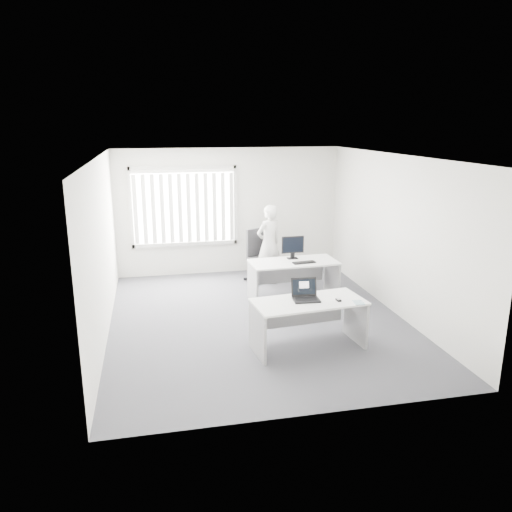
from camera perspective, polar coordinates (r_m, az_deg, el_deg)
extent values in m
plane|color=#585961|center=(8.76, 0.15, -7.27)|extent=(6.00, 6.00, 0.00)
cube|color=silver|center=(11.22, -3.09, 5.12)|extent=(5.00, 0.02, 2.80)
cube|color=silver|center=(5.56, 6.72, -5.32)|extent=(5.00, 0.02, 2.80)
cube|color=silver|center=(8.19, -17.20, 0.76)|extent=(0.02, 6.00, 2.80)
cube|color=silver|center=(9.18, 15.61, 2.36)|extent=(0.02, 6.00, 2.80)
cube|color=white|center=(8.13, 0.16, 11.33)|extent=(5.00, 6.00, 0.02)
cube|color=#B9B9B4|center=(11.05, -8.22, 5.62)|extent=(2.32, 0.06, 1.76)
cube|color=white|center=(7.49, 6.05, -5.23)|extent=(1.73, 0.95, 0.03)
cube|color=gray|center=(7.36, 0.16, -8.70)|extent=(0.12, 0.71, 0.72)
cube|color=gray|center=(7.98, 11.32, -7.08)|extent=(0.12, 0.71, 0.72)
cube|color=white|center=(9.57, 4.32, -0.69)|extent=(1.69, 0.84, 0.03)
cube|color=gray|center=(9.46, -0.38, -3.23)|extent=(0.07, 0.72, 0.73)
cube|color=gray|center=(9.95, 8.70, -2.47)|extent=(0.07, 0.72, 0.73)
cylinder|color=black|center=(10.81, 0.66, -2.66)|extent=(0.83, 0.83, 0.08)
cylinder|color=black|center=(10.75, 0.66, -1.64)|extent=(0.07, 0.07, 0.49)
cube|color=black|center=(10.68, 0.67, -0.38)|extent=(0.63, 0.63, 0.07)
cube|color=black|center=(10.78, 0.01, 1.62)|extent=(0.46, 0.23, 0.58)
imported|color=white|center=(10.64, 1.48, 1.45)|extent=(0.72, 0.61, 1.66)
cube|color=white|center=(7.59, 8.62, -4.93)|extent=(0.31, 0.26, 0.00)
cube|color=white|center=(7.52, 11.66, -5.23)|extent=(0.15, 0.20, 0.01)
cube|color=black|center=(9.46, 5.52, -0.74)|extent=(0.45, 0.20, 0.02)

